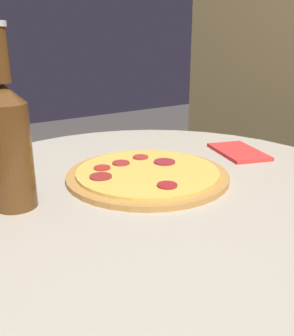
% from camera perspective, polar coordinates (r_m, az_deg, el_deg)
% --- Properties ---
extents(table, '(0.85, 0.85, 0.74)m').
position_cam_1_polar(table, '(0.79, 1.18, -13.57)').
color(table, '#B2A893').
rests_on(table, ground_plane).
extents(pizza, '(0.31, 0.31, 0.02)m').
position_cam_1_polar(pizza, '(0.73, -0.04, -0.91)').
color(pizza, '#B77F3D').
rests_on(pizza, table).
extents(beer_bottle, '(0.07, 0.07, 0.28)m').
position_cam_1_polar(beer_bottle, '(0.61, -20.24, 3.79)').
color(beer_bottle, '#563314').
rests_on(beer_bottle, table).
extents(napkin, '(0.17, 0.14, 0.01)m').
position_cam_1_polar(napkin, '(0.91, 13.76, 2.43)').
color(napkin, red).
rests_on(napkin, table).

